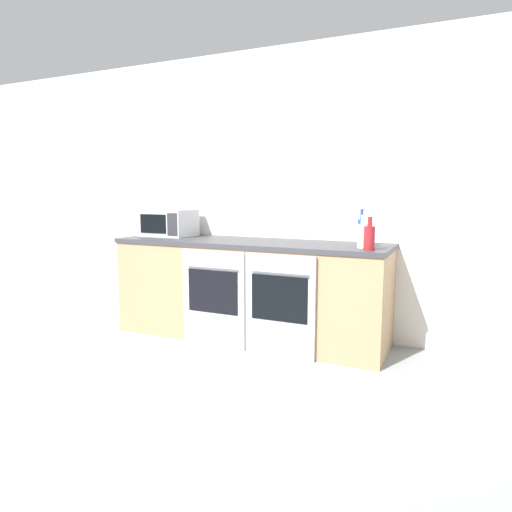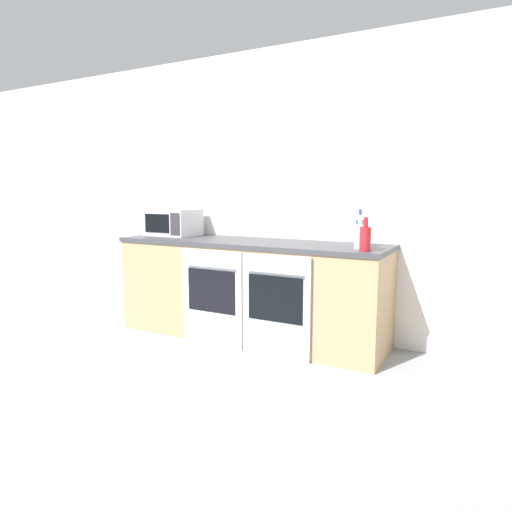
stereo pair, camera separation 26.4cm
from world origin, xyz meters
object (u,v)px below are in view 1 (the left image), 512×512
Objects in this scene: oven_left at (214,298)px; bottle_red at (369,237)px; bottle_clear at (363,235)px; bottle_blue at (361,232)px; oven_right at (280,305)px; microwave at (168,223)px.

bottle_red is at bearing 5.61° from oven_left.
bottle_clear is 0.86× the size of bottle_blue.
bottle_red reaches higher than oven_right.
oven_right is 0.88m from bottle_blue.
bottle_red is 0.84× the size of bottle_blue.
oven_left is 1.04m from microwave.
oven_left is at bearing -162.21° from bottle_blue.
bottle_blue is (-0.11, 0.25, 0.02)m from bottle_red.
bottle_blue reaches higher than oven_left.
bottle_red is at bearing -8.26° from microwave.
bottle_clear is (1.93, -0.17, -0.03)m from microwave.
bottle_red is 0.97× the size of bottle_clear.
bottle_blue is at bearing 114.59° from bottle_red.
bottle_clear is (1.19, 0.24, 0.56)m from oven_left.
oven_left is 1.39m from bottle_red.
bottle_red is (1.26, 0.12, 0.56)m from oven_left.
bottle_clear is at bearing 22.59° from oven_right.
oven_left is at bearing 180.00° from oven_right.
oven_left is 1.00× the size of oven_right.
bottle_clear is (0.59, 0.24, 0.56)m from oven_right.
bottle_clear reaches higher than oven_right.
microwave is 1.96× the size of bottle_red.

